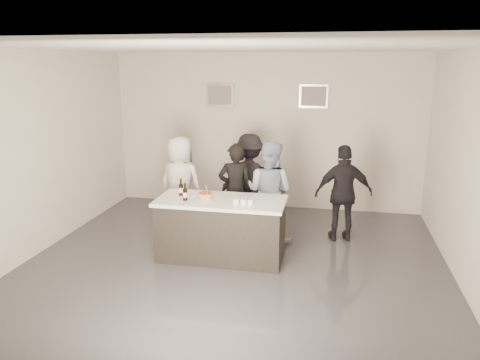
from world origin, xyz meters
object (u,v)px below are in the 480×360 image
(cake, at_px, (205,196))
(person_main_black, at_px, (236,191))
(beer_bottle_a, at_px, (181,187))
(person_guest_left, at_px, (181,184))
(beer_bottle_b, at_px, (185,192))
(person_guest_back, at_px, (250,179))
(bar_counter, at_px, (221,229))
(person_guest_right, at_px, (344,193))
(person_main_blue, at_px, (269,191))

(cake, height_order, person_main_black, person_main_black)
(cake, bearing_deg, beer_bottle_a, 168.07)
(beer_bottle_a, distance_m, person_guest_left, 1.04)
(person_main_black, bearing_deg, cake, 61.36)
(cake, bearing_deg, beer_bottle_b, -149.77)
(person_main_black, bearing_deg, person_guest_back, -111.30)
(bar_counter, height_order, person_guest_back, person_guest_back)
(beer_bottle_a, xyz_separation_m, person_guest_right, (2.37, 1.02, -0.25))
(person_main_blue, distance_m, person_guest_right, 1.19)
(person_main_black, bearing_deg, person_main_blue, 159.45)
(person_guest_left, bearing_deg, beer_bottle_a, 121.89)
(cake, xyz_separation_m, person_main_black, (0.25, 0.93, -0.16))
(person_main_blue, bearing_deg, bar_counter, 74.29)
(beer_bottle_b, distance_m, person_main_black, 1.22)
(person_main_blue, bearing_deg, person_main_black, 11.61)
(beer_bottle_b, distance_m, person_guest_right, 2.57)
(person_guest_right, bearing_deg, person_main_blue, -0.69)
(person_guest_back, bearing_deg, person_guest_right, 163.95)
(person_guest_left, distance_m, person_guest_right, 2.71)
(beer_bottle_a, relative_size, person_guest_left, 0.16)
(person_main_blue, bearing_deg, beer_bottle_b, 61.94)
(beer_bottle_b, distance_m, person_guest_back, 1.91)
(beer_bottle_b, relative_size, person_guest_back, 0.16)
(person_guest_left, relative_size, person_guest_back, 1.01)
(beer_bottle_a, distance_m, person_main_black, 1.09)
(bar_counter, bearing_deg, beer_bottle_b, -162.27)
(cake, height_order, beer_bottle_a, beer_bottle_a)
(beer_bottle_a, bearing_deg, bar_counter, -6.91)
(beer_bottle_a, xyz_separation_m, beer_bottle_b, (0.14, -0.23, 0.00))
(beer_bottle_b, xyz_separation_m, person_main_black, (0.51, 1.08, -0.25))
(cake, bearing_deg, person_guest_right, 29.11)
(beer_bottle_a, bearing_deg, beer_bottle_b, -59.03)
(beer_bottle_a, bearing_deg, cake, -11.93)
(person_main_blue, bearing_deg, person_guest_right, -149.59)
(person_main_black, height_order, person_guest_back, person_guest_back)
(person_main_blue, bearing_deg, beer_bottle_a, 51.36)
(beer_bottle_a, height_order, person_guest_right, person_guest_right)
(person_guest_left, xyz_separation_m, person_guest_back, (1.08, 0.61, -0.01))
(person_main_black, bearing_deg, beer_bottle_b, 51.34)
(person_guest_right, bearing_deg, person_guest_left, -11.20)
(person_guest_left, bearing_deg, person_guest_back, -138.10)
(bar_counter, distance_m, beer_bottle_b, 0.77)
(beer_bottle_b, relative_size, person_guest_left, 0.16)
(person_guest_right, height_order, person_guest_back, person_guest_back)
(beer_bottle_a, bearing_deg, person_main_black, 52.71)
(beer_bottle_a, relative_size, beer_bottle_b, 1.00)
(beer_bottle_a, xyz_separation_m, person_main_blue, (1.21, 0.78, -0.21))
(person_main_black, relative_size, person_guest_right, 0.99)
(cake, height_order, beer_bottle_b, beer_bottle_b)
(person_main_blue, xyz_separation_m, person_guest_back, (-0.47, 0.79, -0.01))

